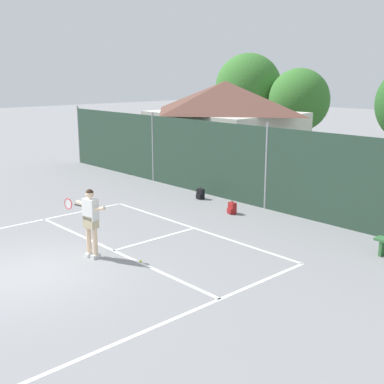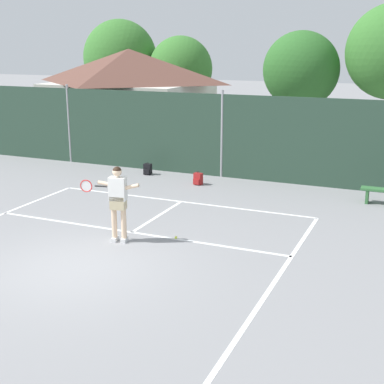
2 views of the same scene
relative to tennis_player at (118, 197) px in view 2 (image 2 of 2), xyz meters
The scene contains 9 objects.
ground_plane 2.10m from the tennis_player, 91.07° to the right, with size 120.00×120.00×0.00m, color gray.
court_markings 1.59m from the tennis_player, 91.68° to the right, with size 8.30×11.10×0.01m.
chainlink_fence 7.22m from the tennis_player, 90.27° to the left, with size 26.09×0.09×3.09m.
clubhouse_building 13.02m from the tennis_player, 118.20° to the left, with size 7.04×5.87×4.41m.
treeline_backdrop 18.54m from the tennis_player, 93.96° to the left, with size 25.22×4.20×6.59m.
tennis_player is the anchor object (origin of this frame).
tennis_ball 1.75m from the tennis_player, 30.98° to the left, with size 0.07×0.07×0.07m, color #CCE033.
backpack_black 7.02m from the tennis_player, 112.15° to the left, with size 0.29×0.25×0.46m.
backpack_red 5.90m from the tennis_player, 93.56° to the left, with size 0.31×0.28×0.46m.
Camera 2 is at (6.53, -8.83, 4.62)m, focal length 50.66 mm.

